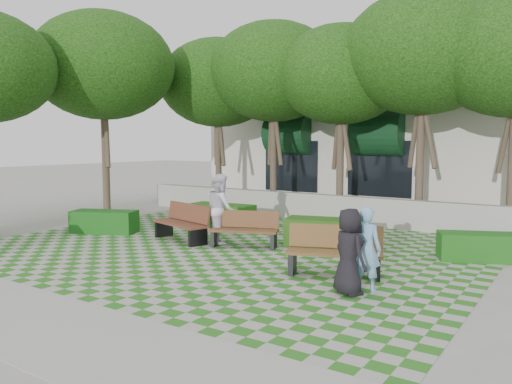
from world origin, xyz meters
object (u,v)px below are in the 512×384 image
Objects in this scene: bench_mid at (244,230)px; hedge_midleft at (222,216)px; bench_west at (182,223)px; person_blue at (366,249)px; hedge_west at (104,222)px; hedge_east at (480,247)px; person_white at (221,208)px; hedge_midright at (327,233)px; person_dark at (349,252)px; bench_east at (335,252)px.

bench_mid is 0.88× the size of hedge_midleft.
person_blue is at bearing -0.02° from bench_west.
hedge_east is at bearing 14.02° from hedge_west.
hedge_midright is at bearing -117.87° from person_white.
person_white is (-4.77, 1.92, 0.15)m from person_blue.
bench_mid is 4.58m from hedge_west.
bench_west is (-1.83, -0.30, 0.04)m from bench_mid.
hedge_west is at bearing 20.60° from person_dark.
person_blue is (0.91, -0.65, 0.28)m from bench_east.
person_dark reaches higher than hedge_east.
bench_east is 1.12× the size of hedge_east.
bench_west is 2.73m from hedge_west.
person_white is (3.72, 0.75, 0.59)m from hedge_west.
person_white reaches higher than hedge_midright.
bench_mid is at bearing 24.32° from bench_west.
person_dark is (0.75, -1.02, 0.28)m from bench_east.
person_white is at bearing 11.43° from hedge_west.
bench_east reaches higher than hedge_midleft.
bench_west reaches higher than hedge_midright.
person_white is (-6.03, -1.68, 0.60)m from hedge_east.
hedge_west is at bearing 49.86° from person_white.
hedge_midright is 6.52m from hedge_west.
person_blue is at bearing -82.55° from person_dark.
person_white is (1.50, -1.98, 0.55)m from hedge_midleft.
person_blue is (6.27, -3.90, 0.40)m from hedge_midleft.
bench_east is 1.08× the size of person_white.
hedge_west is 1.23× the size of person_blue.
bench_mid is 1.02× the size of hedge_east.
person_white is at bearing -20.51° from person_blue.
bench_mid is 4.39m from person_blue.
hedge_midleft is at bearing -14.36° from person_white.
person_white is at bearing 153.74° from bench_mid.
person_white is at bearing -52.80° from hedge_midleft.
person_dark is (-0.16, -0.37, -0.00)m from person_blue.
bench_east reaches higher than hedge_west.
person_white reaches higher than person_dark.
person_white is at bearing 4.62° from person_dark.
hedge_midright is at bearing -27.49° from person_dark.
bench_east is 1.29m from person_dark.
hedge_midright is at bearing -170.70° from hedge_east.
bench_west is 2.38m from hedge_midleft.
hedge_midleft is (-4.03, 0.87, 0.00)m from hedge_midright.
bench_mid is at bearing 0.63° from person_dark.
person_blue is at bearing -53.49° from hedge_midright.
hedge_midleft is at bearing 116.22° from bench_mid.
bench_east is 7.60m from hedge_west.
hedge_midleft is at bearing 167.78° from hedge_midright.
bench_east is at bearing -31.21° from hedge_midleft.
bench_west is 5.96m from person_dark.
hedge_east is 0.86× the size of hedge_midleft.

